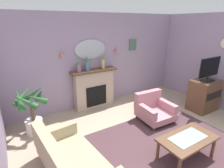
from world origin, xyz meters
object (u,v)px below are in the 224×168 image
object	(u,v)px
wall_sconce_right	(117,49)
armchair_near_fireplace	(153,109)
tv_flatscreen	(210,69)
tv_cabinet	(204,95)
coffee_table	(187,140)
wall_mirror	(91,50)
floral_couch	(70,162)
wall_sconce_left	(62,54)
mantel_vase_left	(87,64)
mantel_vase_right	(79,66)
potted_plant_corner_palm	(32,110)
mantel_vase_centre	(103,61)
framed_picture	(133,45)
fireplace	(94,89)

from	to	relation	value
wall_sconce_right	armchair_near_fireplace	bearing A→B (deg)	-85.53
tv_flatscreen	tv_cabinet	bearing A→B (deg)	90.00
coffee_table	armchair_near_fireplace	distance (m)	1.45
wall_mirror	floral_couch	world-z (taller)	wall_mirror
wall_sconce_left	tv_flatscreen	bearing A→B (deg)	-29.55
mantel_vase_left	armchair_near_fireplace	distance (m)	2.15
mantel_vase_right	wall_mirror	world-z (taller)	wall_mirror
wall_sconce_right	potted_plant_corner_palm	size ratio (longest dim) A/B	0.12
armchair_near_fireplace	coffee_table	bearing A→B (deg)	-108.78
mantel_vase_left	tv_cabinet	distance (m)	3.46
floral_couch	tv_flatscreen	xyz separation A→B (m)	(4.12, 0.33, 0.93)
mantel_vase_right	wall_mirror	distance (m)	0.62
coffee_table	potted_plant_corner_palm	xyz separation A→B (m)	(-2.32, 2.35, 0.20)
mantel_vase_right	tv_flatscreen	xyz separation A→B (m)	(3.06, -1.84, -0.07)
mantel_vase_centre	armchair_near_fireplace	bearing A→B (deg)	-65.47
tv_cabinet	mantel_vase_left	bearing A→B (deg)	147.06
floral_couch	tv_cabinet	bearing A→B (deg)	4.83
wall_sconce_left	mantel_vase_left	bearing A→B (deg)	-10.46
wall_sconce_left	tv_flatscreen	world-z (taller)	wall_sconce_left
potted_plant_corner_palm	mantel_vase_right	bearing A→B (deg)	20.18
mantel_vase_centre	wall_sconce_right	distance (m)	0.63
coffee_table	tv_flatscreen	distance (m)	2.48
wall_sconce_right	framed_picture	xyz separation A→B (m)	(0.65, 0.06, 0.09)
mantel_vase_left	framed_picture	xyz separation A→B (m)	(1.70, 0.18, 0.41)
wall_sconce_right	coffee_table	size ratio (longest dim) A/B	0.13
fireplace	mantel_vase_right	bearing A→B (deg)	-176.40
wall_sconce_right	tv_cabinet	bearing A→B (deg)	-47.81
mantel_vase_centre	wall_sconce_right	bearing A→B (deg)	12.31
mantel_vase_right	framed_picture	xyz separation A→B (m)	(1.95, 0.18, 0.44)
armchair_near_fireplace	tv_flatscreen	world-z (taller)	tv_flatscreen
wall_sconce_right	floral_couch	world-z (taller)	wall_sconce_right
fireplace	coffee_table	distance (m)	2.93
mantel_vase_left	wall_mirror	bearing A→B (deg)	40.36
coffee_table	fireplace	bearing A→B (deg)	100.06
mantel_vase_right	wall_mirror	bearing A→B (deg)	20.70
coffee_table	armchair_near_fireplace	xyz separation A→B (m)	(0.46, 1.37, -0.08)
mantel_vase_left	potted_plant_corner_palm	world-z (taller)	mantel_vase_left
mantel_vase_left	floral_couch	size ratio (longest dim) A/B	0.23
wall_sconce_left	tv_flatscreen	size ratio (longest dim) A/B	0.17
potted_plant_corner_palm	framed_picture	bearing A→B (deg)	11.60
framed_picture	tv_flatscreen	xyz separation A→B (m)	(1.11, -2.02, -0.50)
floral_couch	armchair_near_fireplace	world-z (taller)	floral_couch
wall_mirror	coffee_table	xyz separation A→B (m)	(0.51, -3.02, -1.33)
potted_plant_corner_palm	wall_sconce_right	bearing A→B (deg)	13.11
wall_sconce_right	tv_cabinet	world-z (taller)	wall_sconce_right
mantel_vase_right	mantel_vase_left	size ratio (longest dim) A/B	0.87
mantel_vase_left	wall_mirror	size ratio (longest dim) A/B	0.42
wall_sconce_right	armchair_near_fireplace	xyz separation A→B (m)	(0.13, -1.60, -1.35)
mantel_vase_centre	tv_cabinet	size ratio (longest dim) A/B	0.47
floral_couch	armchair_near_fireplace	size ratio (longest dim) A/B	2.08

